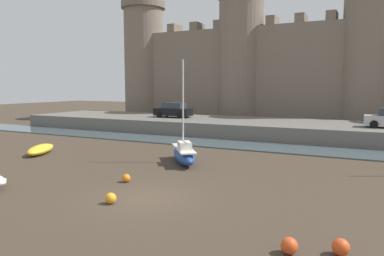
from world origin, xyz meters
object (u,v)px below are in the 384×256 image
at_px(mooring_buoy_mid_mud, 111,198).
at_px(mooring_buoy_near_channel, 126,178).
at_px(mooring_buoy_near_shore, 289,246).
at_px(mooring_buoy_off_centre, 341,247).
at_px(rowboat_foreground_left, 41,149).
at_px(car_quay_centre_west, 173,110).
at_px(sailboat_near_channel_right, 184,154).

distance_m(mooring_buoy_mid_mud, mooring_buoy_near_channel, 3.46).
xyz_separation_m(mooring_buoy_near_shore, mooring_buoy_off_centre, (1.34, 0.57, 0.00)).
distance_m(rowboat_foreground_left, car_quay_centre_west, 17.12).
relative_size(mooring_buoy_off_centre, car_quay_centre_west, 0.12).
bearing_deg(mooring_buoy_near_channel, car_quay_centre_west, 113.57).
bearing_deg(mooring_buoy_near_channel, mooring_buoy_mid_mud, -63.68).
bearing_deg(mooring_buoy_near_channel, mooring_buoy_near_shore, -26.08).
distance_m(mooring_buoy_mid_mud, mooring_buoy_off_centre, 8.93).
bearing_deg(mooring_buoy_near_shore, mooring_buoy_off_centre, 23.01).
xyz_separation_m(mooring_buoy_near_shore, car_quay_centre_west, (-18.10, 25.09, 1.92)).
height_order(mooring_buoy_near_shore, mooring_buoy_near_channel, mooring_buoy_near_shore).
height_order(mooring_buoy_mid_mud, car_quay_centre_west, car_quay_centre_west).
height_order(mooring_buoy_mid_mud, mooring_buoy_near_shore, mooring_buoy_near_shore).
relative_size(mooring_buoy_near_channel, car_quay_centre_west, 0.10).
distance_m(mooring_buoy_mid_mud, car_quay_centre_west, 26.04).
height_order(mooring_buoy_mid_mud, mooring_buoy_off_centre, mooring_buoy_off_centre).
relative_size(rowboat_foreground_left, mooring_buoy_near_shore, 7.46).
bearing_deg(car_quay_centre_west, sailboat_near_channel_right, -58.30).
bearing_deg(mooring_buoy_mid_mud, mooring_buoy_near_channel, 116.32).
height_order(mooring_buoy_off_centre, mooring_buoy_near_channel, mooring_buoy_off_centre).
bearing_deg(car_quay_centre_west, mooring_buoy_mid_mud, -66.06).
distance_m(rowboat_foreground_left, mooring_buoy_near_shore, 20.96).
relative_size(mooring_buoy_mid_mud, mooring_buoy_near_channel, 1.08).
xyz_separation_m(rowboat_foreground_left, mooring_buoy_off_centre, (20.67, -7.54, -0.09)).
relative_size(sailboat_near_channel_right, car_quay_centre_west, 1.56).
bearing_deg(mooring_buoy_near_channel, sailboat_near_channel_right, 85.96).
distance_m(mooring_buoy_near_shore, mooring_buoy_near_channel, 10.13).
xyz_separation_m(rowboat_foreground_left, mooring_buoy_mid_mud, (11.77, -6.76, -0.11)).
height_order(rowboat_foreground_left, mooring_buoy_near_channel, rowboat_foreground_left).
height_order(mooring_buoy_near_shore, car_quay_centre_west, car_quay_centre_west).
relative_size(mooring_buoy_mid_mud, mooring_buoy_off_centre, 0.92).
bearing_deg(mooring_buoy_off_centre, mooring_buoy_mid_mud, 174.96).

